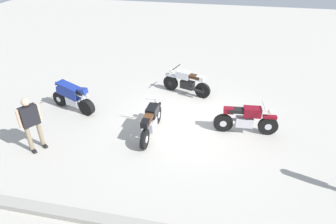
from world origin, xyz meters
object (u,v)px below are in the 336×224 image
at_px(motorcycle_silver_cruiser, 187,82).
at_px(motorcycle_black_cruiser, 151,121).
at_px(motorcycle_blue_sportbike, 72,96).
at_px(motorcycle_maroon_cruiser, 246,119).
at_px(person_in_black_shirt, 31,121).

xyz_separation_m(motorcycle_silver_cruiser, motorcycle_black_cruiser, (0.69, 3.09, 0.00)).
bearing_deg(motorcycle_blue_sportbike, motorcycle_silver_cruiser, -133.89).
relative_size(motorcycle_maroon_cruiser, motorcycle_black_cruiser, 1.00).
bearing_deg(motorcycle_blue_sportbike, motorcycle_maroon_cruiser, -164.21).
bearing_deg(motorcycle_maroon_cruiser, person_in_black_shirt, -165.31).
bearing_deg(motorcycle_silver_cruiser, motorcycle_blue_sportbike, 45.64).
height_order(motorcycle_maroon_cruiser, motorcycle_blue_sportbike, motorcycle_blue_sportbike).
height_order(motorcycle_silver_cruiser, person_in_black_shirt, person_in_black_shirt).
distance_m(motorcycle_blue_sportbike, motorcycle_black_cruiser, 3.40).
distance_m(motorcycle_black_cruiser, person_in_black_shirt, 3.59).
height_order(motorcycle_blue_sportbike, person_in_black_shirt, person_in_black_shirt).
bearing_deg(person_in_black_shirt, motorcycle_blue_sportbike, 122.40).
bearing_deg(motorcycle_maroon_cruiser, motorcycle_silver_cruiser, 130.13).
relative_size(motorcycle_silver_cruiser, motorcycle_blue_sportbike, 1.06).
xyz_separation_m(motorcycle_maroon_cruiser, person_in_black_shirt, (6.26, 2.16, 0.50)).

